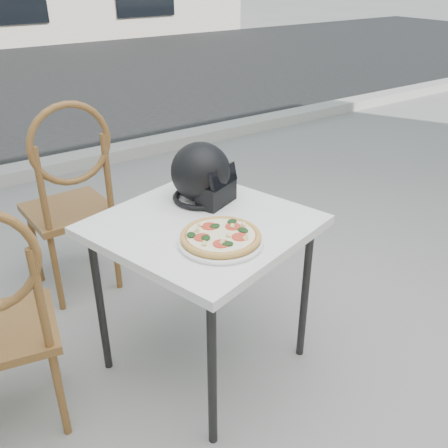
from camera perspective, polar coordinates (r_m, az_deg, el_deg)
ground at (r=2.59m, az=2.60°, el=-14.68°), size 80.00×80.00×0.00m
curb at (r=4.96m, az=-18.77°, el=6.36°), size 30.00×0.25×0.12m
cafe_table_main at (r=2.15m, az=-2.41°, el=-1.33°), size 1.01×1.01×0.77m
plate at (r=1.95m, az=-0.38°, el=-1.99°), size 0.42×0.42×0.02m
pizza at (r=1.94m, az=-0.38°, el=-1.37°), size 0.35×0.35×0.04m
helmet at (r=2.26m, az=-2.48°, el=5.54°), size 0.35×0.36×0.27m
cafe_chair_main at (r=2.83m, az=-17.12°, el=3.54°), size 0.46×0.46×1.16m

